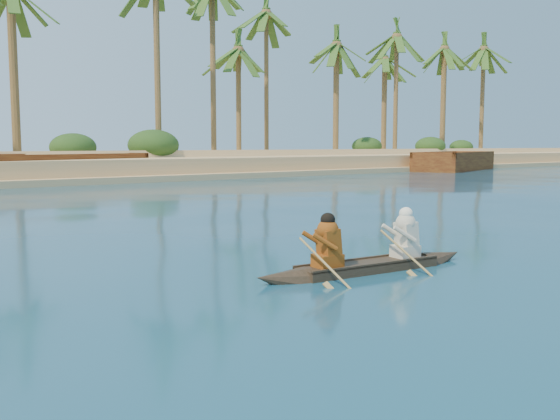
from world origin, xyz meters
TOP-DOWN VIEW (x-y plane):
  - ground at (0.00, 0.00)m, footprint 160.00×160.00m
  - shrub_cluster at (0.00, 31.50)m, footprint 100.00×6.00m
  - canoe at (-3.89, -3.00)m, footprint 4.44×1.10m
  - barge_mid at (0.96, 27.00)m, footprint 12.06×7.11m
  - barge_right at (32.93, 22.00)m, footprint 11.61×6.94m

SIDE VIEW (x-z plane):
  - ground at x=0.00m, z-range 0.00..0.00m
  - canoe at x=-3.89m, z-range -0.37..0.84m
  - barge_right at x=32.93m, z-range -0.28..1.56m
  - barge_mid at x=0.96m, z-range -0.29..1.62m
  - shrub_cluster at x=0.00m, z-range 0.00..2.40m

